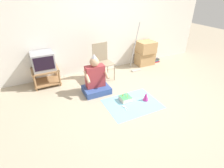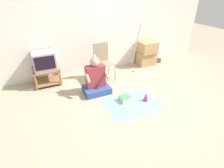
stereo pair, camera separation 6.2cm
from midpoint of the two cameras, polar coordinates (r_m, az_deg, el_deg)
The scene contains 14 objects.
ground_plane at distance 3.68m, azimuth 9.79°, elevation -6.08°, with size 16.00×16.00×0.00m, color tan.
wall_back at distance 4.78m, azimuth -2.32°, elevation 19.37°, with size 6.40×0.06×2.55m.
tv_stand at distance 4.48m, azimuth -20.09°, elevation 2.88°, with size 0.61×0.51×0.40m.
tv at distance 4.35m, azimuth -20.93°, elevation 7.22°, with size 0.49×0.46×0.40m.
folding_chair at distance 4.36m, azimuth -2.67°, elevation 8.11°, with size 0.49×0.42×0.91m.
cardboard_box_stack at distance 5.37m, azimuth 11.62°, elevation 9.89°, with size 0.53×0.44×0.71m.
dust_mop at distance 4.93m, azimuth 8.38°, elevation 8.87°, with size 0.28×0.38×1.33m.
book_pile at distance 5.73m, azimuth 14.96°, elevation 7.38°, with size 0.21×0.15×0.11m.
person_seated at distance 3.86m, azimuth -4.82°, elevation 1.21°, with size 0.57×0.45×0.90m.
party_cloth at distance 3.61m, azimuth 7.08°, elevation -6.49°, with size 1.08×0.82×0.01m.
birthday_cake at distance 3.67m, azimuth 4.84°, elevation -4.77°, with size 0.22×0.22×0.16m.
party_hat_blue at distance 3.71m, azimuth 11.49°, elevation -4.10°, with size 0.12×0.12×0.18m.
plastic_spoon_near at distance 3.50m, azimuth 4.27°, elevation -7.44°, with size 0.07×0.14×0.01m.
plastic_spoon_far at distance 3.49m, azimuth 4.65°, elevation -7.62°, with size 0.05×0.14×0.01m.
Camera 2 is at (-1.76, -2.43, 2.11)m, focal length 28.00 mm.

